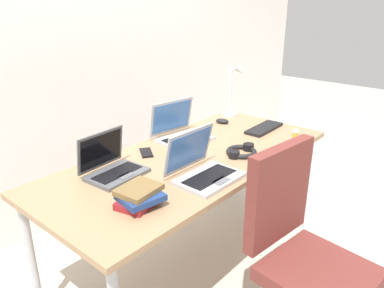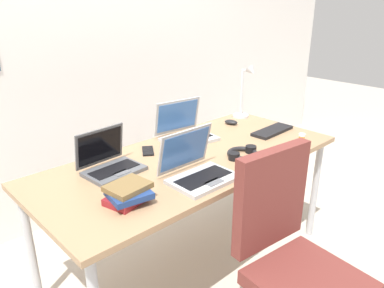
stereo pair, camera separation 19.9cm
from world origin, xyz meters
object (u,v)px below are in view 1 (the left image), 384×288
desk_lamp (234,91)px  computer_mouse (222,121)px  laptop_front_left (112,167)px  office_chair (303,269)px  laptop_front_right (181,132)px  pill_bottle (295,136)px  external_keyboard (264,128)px  headphones (241,151)px  laptop_near_lamp (203,169)px  cell_phone (146,153)px  book_stack (139,196)px

desk_lamp → computer_mouse: bearing=-168.7°
laptop_front_left → office_chair: office_chair is taller
laptop_front_right → pill_bottle: size_ratio=4.55×
external_keyboard → headphones: 0.48m
pill_bottle → desk_lamp: bearing=72.0°
headphones → office_chair: bearing=-117.1°
office_chair → external_keyboard: bearing=42.3°
desk_lamp → laptop_near_lamp: size_ratio=1.21×
laptop_front_left → laptop_near_lamp: bearing=-54.0°
office_chair → cell_phone: bearing=94.1°
laptop_front_right → cell_phone: bearing=-178.8°
desk_lamp → headphones: bearing=-141.4°
desk_lamp → laptop_front_right: bearing=-177.0°
laptop_front_left → external_keyboard: (1.12, -0.22, -0.03)m
laptop_front_left → laptop_front_right: bearing=7.8°
laptop_front_left → computer_mouse: bearing=4.2°
computer_mouse → book_stack: 1.23m
laptop_near_lamp → external_keyboard: laptop_near_lamp is taller
laptop_front_right → external_keyboard: laptop_front_right is taller
laptop_front_right → office_chair: 1.09m
laptop_front_left → office_chair: size_ratio=0.31×
desk_lamp → headphones: size_ratio=1.87×
computer_mouse → pill_bottle: size_ratio=1.22×
desk_lamp → laptop_front_right: desk_lamp is taller
book_stack → laptop_front_left: bearing=71.0°
cell_phone → book_stack: bearing=-101.3°
pill_bottle → laptop_front_left: bearing=154.6°
laptop_near_lamp → external_keyboard: 0.86m
desk_lamp → pill_bottle: size_ratio=5.07×
laptop_front_right → book_stack: size_ratio=1.73×
desk_lamp → cell_phone: bearing=-177.6°
laptop_front_right → pill_bottle: (0.43, -0.57, -0.01)m
laptop_near_lamp → cell_phone: laptop_near_lamp is taller
desk_lamp → external_keyboard: 0.41m
computer_mouse → headphones: (-0.38, -0.42, -0.00)m
cell_phone → office_chair: office_chair is taller
computer_mouse → pill_bottle: bearing=-108.4°
laptop_front_left → laptop_near_lamp: size_ratio=0.92×
laptop_front_left → external_keyboard: 1.14m
desk_lamp → laptop_front_left: desk_lamp is taller
external_keyboard → cell_phone: bearing=157.8°
desk_lamp → laptop_front_left: 1.25m
laptop_front_right → headphones: 0.43m
desk_lamp → laptop_near_lamp: 1.09m
laptop_near_lamp → pill_bottle: (0.77, -0.12, -0.01)m
laptop_front_left → pill_bottle: bearing=-25.4°
external_keyboard → book_stack: (-1.23, -0.11, 0.03)m
computer_mouse → external_keyboard: bearing=-94.0°
computer_mouse → cell_phone: bearing=162.2°
desk_lamp → external_keyboard: bearing=-109.2°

